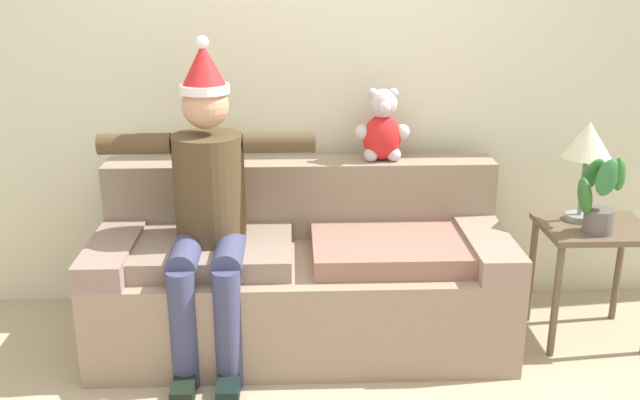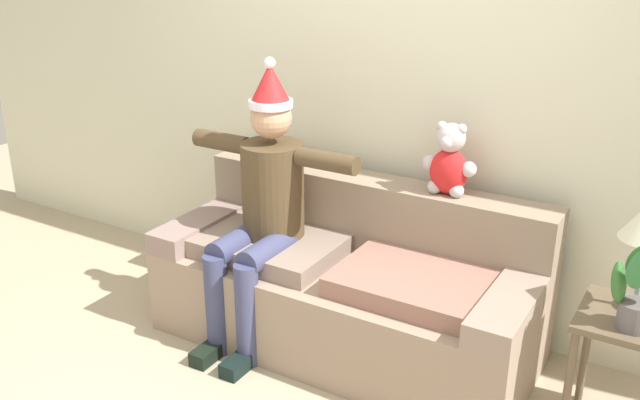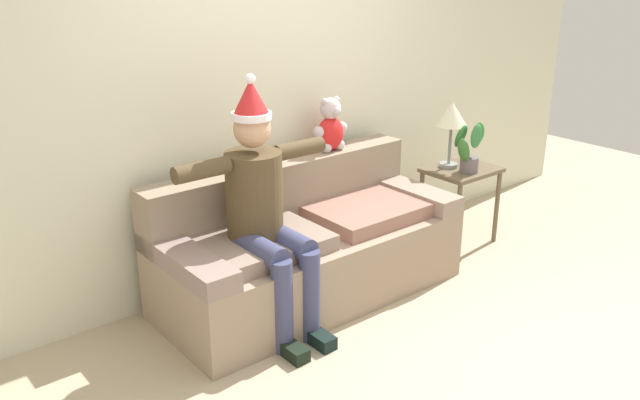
% 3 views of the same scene
% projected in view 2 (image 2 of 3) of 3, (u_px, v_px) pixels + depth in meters
% --- Properties ---
extents(back_wall, '(7.00, 0.10, 2.70)m').
position_uv_depth(back_wall, '(397.00, 85.00, 3.88)').
color(back_wall, beige).
rests_on(back_wall, ground_plane).
extents(couch, '(2.04, 0.87, 0.87)m').
position_uv_depth(couch, '(349.00, 284.00, 3.84)').
color(couch, gray).
rests_on(couch, ground_plane).
extents(person_seated, '(1.02, 0.77, 1.55)m').
position_uv_depth(person_seated, '(263.00, 202.00, 3.75)').
color(person_seated, '#4E3D26').
rests_on(person_seated, ground_plane).
extents(teddy_bear, '(0.29, 0.17, 0.38)m').
position_uv_depth(teddy_bear, '(449.00, 162.00, 3.59)').
color(teddy_bear, red).
rests_on(teddy_bear, couch).
extents(potted_plant, '(0.24, 0.24, 0.40)m').
position_uv_depth(potted_plant, '(638.00, 286.00, 2.84)').
color(potted_plant, '#5F5859').
rests_on(potted_plant, side_table).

